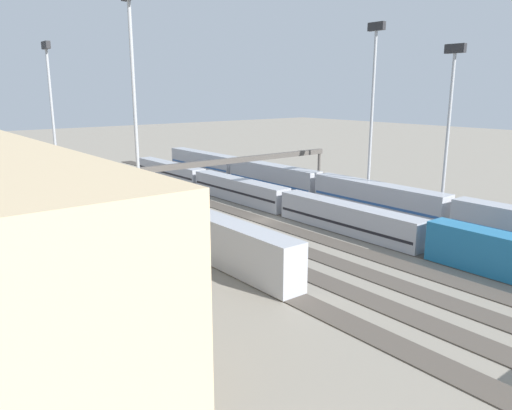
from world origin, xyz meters
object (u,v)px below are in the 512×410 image
(light_mast_3, at_px, (134,88))
(train_on_track_2, at_px, (277,199))
(light_mast_0, at_px, (373,95))
(light_mast_2, at_px, (450,111))
(train_on_track_6, at_px, (129,203))
(light_mast_1, at_px, (51,101))
(train_on_track_0, at_px, (319,188))
(signal_gantry, at_px, (240,165))

(light_mast_3, bearing_deg, train_on_track_2, -93.55)
(light_mast_0, relative_size, light_mast_2, 1.15)
(train_on_track_6, xyz_separation_m, light_mast_1, (20.18, 3.73, 14.25))
(train_on_track_0, distance_m, train_on_track_6, 31.40)
(train_on_track_2, distance_m, train_on_track_6, 22.39)
(light_mast_0, xyz_separation_m, signal_gantry, (10.62, 17.32, -10.31))
(train_on_track_2, distance_m, light_mast_0, 21.53)
(train_on_track_2, bearing_deg, signal_gantry, 59.67)
(light_mast_1, height_order, light_mast_3, light_mast_3)
(train_on_track_0, bearing_deg, light_mast_2, -169.06)
(light_mast_0, bearing_deg, light_mast_2, -172.23)
(light_mast_0, relative_size, signal_gantry, 0.81)
(train_on_track_6, xyz_separation_m, light_mast_2, (-29.60, -33.93, 13.29))
(light_mast_2, bearing_deg, train_on_track_0, 10.94)
(train_on_track_0, bearing_deg, light_mast_1, 48.88)
(light_mast_1, relative_size, light_mast_3, 0.87)
(train_on_track_0, xyz_separation_m, light_mast_1, (29.44, 33.73, 14.27))
(train_on_track_0, height_order, train_on_track_6, same)
(train_on_track_6, relative_size, light_mast_2, 2.90)
(train_on_track_2, xyz_separation_m, train_on_track_0, (0.79, -10.00, 0.52))
(light_mast_0, xyz_separation_m, light_mast_3, (9.07, 34.56, 0.98))
(train_on_track_2, height_order, signal_gantry, signal_gantry)
(light_mast_3, bearing_deg, light_mast_2, -120.04)
(train_on_track_2, relative_size, train_on_track_6, 1.27)
(train_on_track_6, bearing_deg, signal_gantry, -115.41)
(train_on_track_0, bearing_deg, signal_gantry, 81.90)
(light_mast_3, relative_size, signal_gantry, 0.86)
(train_on_track_0, xyz_separation_m, train_on_track_6, (9.26, 30.00, 0.03))
(train_on_track_2, bearing_deg, light_mast_0, -122.00)
(train_on_track_2, height_order, light_mast_2, light_mast_2)
(train_on_track_2, relative_size, light_mast_1, 3.44)
(light_mast_0, relative_size, light_mast_3, 0.94)
(train_on_track_6, bearing_deg, light_mast_0, -118.78)
(train_on_track_0, distance_m, light_mast_1, 46.99)
(signal_gantry, bearing_deg, train_on_track_2, -120.33)
(train_on_track_2, relative_size, light_mast_3, 3.00)
(light_mast_3, bearing_deg, signal_gantry, -84.88)
(train_on_track_0, distance_m, light_mast_3, 36.16)
(light_mast_0, bearing_deg, light_mast_3, 75.29)
(light_mast_2, bearing_deg, light_mast_3, 59.96)
(train_on_track_2, bearing_deg, train_on_track_6, 63.31)
(light_mast_0, bearing_deg, signal_gantry, 58.48)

